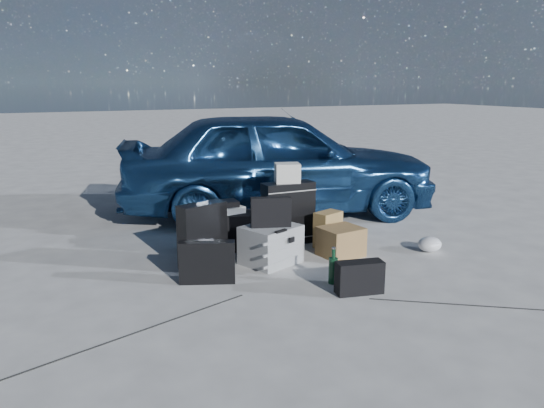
# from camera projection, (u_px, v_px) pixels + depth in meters

# --- Properties ---
(ground) EXTENTS (60.00, 60.00, 0.00)m
(ground) POSITION_uv_depth(u_px,v_px,m) (299.00, 274.00, 4.85)
(ground) COLOR silver
(ground) RESTS_ON ground
(car) EXTENTS (4.36, 2.66, 1.39)m
(car) POSITION_uv_depth(u_px,v_px,m) (277.00, 162.00, 6.98)
(car) COLOR #235087
(car) RESTS_ON ground
(pelican_case) EXTENTS (0.62, 0.57, 0.37)m
(pelican_case) POSITION_uv_depth(u_px,v_px,m) (271.00, 244.00, 5.12)
(pelican_case) COLOR #959799
(pelican_case) RESTS_ON ground
(laptop_bag) EXTENTS (0.39, 0.21, 0.29)m
(laptop_bag) POSITION_uv_depth(u_px,v_px,m) (271.00, 212.00, 5.02)
(laptop_bag) COLOR black
(laptop_bag) RESTS_ON pelican_case
(briefcase) EXTENTS (0.49, 0.28, 0.38)m
(briefcase) POSITION_uv_depth(u_px,v_px,m) (207.00, 262.00, 4.60)
(briefcase) COLOR black
(briefcase) RESTS_ON ground
(suitcase_left) EXTENTS (0.50, 0.30, 0.61)m
(suitcase_left) POSITION_uv_depth(u_px,v_px,m) (203.00, 235.00, 5.02)
(suitcase_left) COLOR black
(suitcase_left) RESTS_ON ground
(suitcase_right) EXTENTS (0.56, 0.21, 0.67)m
(suitcase_right) POSITION_uv_depth(u_px,v_px,m) (288.00, 213.00, 5.71)
(suitcase_right) COLOR black
(suitcase_right) RESTS_ON ground
(white_carton) EXTENTS (0.31, 0.28, 0.21)m
(white_carton) POSITION_uv_depth(u_px,v_px,m) (287.00, 173.00, 5.62)
(white_carton) COLOR beige
(white_carton) RESTS_ON suitcase_right
(duffel_bag) EXTENTS (0.84, 0.58, 0.39)m
(duffel_bag) POSITION_uv_depth(u_px,v_px,m) (223.00, 231.00, 5.57)
(duffel_bag) COLOR black
(duffel_bag) RESTS_ON ground
(flat_box_white) EXTENTS (0.42, 0.35, 0.07)m
(flat_box_white) POSITION_uv_depth(u_px,v_px,m) (224.00, 210.00, 5.52)
(flat_box_white) COLOR beige
(flat_box_white) RESTS_ON duffel_bag
(flat_box_black) EXTENTS (0.28, 0.21, 0.06)m
(flat_box_black) POSITION_uv_depth(u_px,v_px,m) (224.00, 204.00, 5.52)
(flat_box_black) COLOR black
(flat_box_black) RESTS_ON flat_box_white
(kraft_bag) EXTENTS (0.33, 0.26, 0.38)m
(kraft_bag) POSITION_uv_depth(u_px,v_px,m) (328.00, 229.00, 5.62)
(kraft_bag) COLOR olive
(kraft_bag) RESTS_ON ground
(cardboard_box) EXTENTS (0.43, 0.39, 0.30)m
(cardboard_box) POSITION_uv_depth(u_px,v_px,m) (341.00, 242.00, 5.34)
(cardboard_box) COLOR olive
(cardboard_box) RESTS_ON ground
(plastic_bag) EXTENTS (0.34, 0.32, 0.15)m
(plastic_bag) POSITION_uv_depth(u_px,v_px,m) (430.00, 244.00, 5.50)
(plastic_bag) COLOR silver
(plastic_bag) RESTS_ON ground
(messenger_bag) EXTENTS (0.41, 0.23, 0.27)m
(messenger_bag) POSITION_uv_depth(u_px,v_px,m) (359.00, 277.00, 4.39)
(messenger_bag) COLOR black
(messenger_bag) RESTS_ON ground
(green_bottle) EXTENTS (0.10, 0.10, 0.32)m
(green_bottle) POSITION_uv_depth(u_px,v_px,m) (333.00, 266.00, 4.60)
(green_bottle) COLOR #0E321C
(green_bottle) RESTS_ON ground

